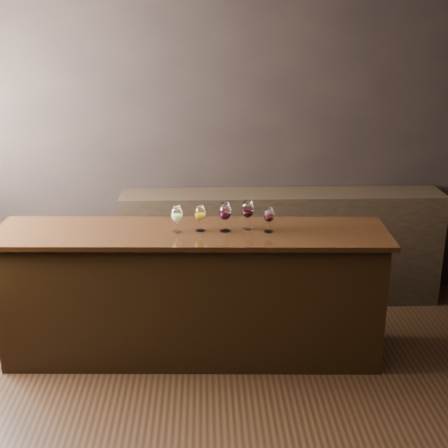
{
  "coord_description": "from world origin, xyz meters",
  "views": [
    {
      "loc": [
        -0.0,
        -3.16,
        2.51
      ],
      "look_at": [
        0.14,
        1.09,
        1.05
      ],
      "focal_mm": 50.0,
      "sensor_mm": 36.0,
      "label": 1
    }
  ],
  "objects_px": {
    "bar_counter": "(192,296)",
    "glass_amber": "(200,214)",
    "glass_red_b": "(248,210)",
    "glass_white": "(177,215)",
    "glass_red_c": "(269,216)",
    "glass_red_a": "(225,212)",
    "back_bar_shelf": "(281,247)"
  },
  "relations": [
    {
      "from": "bar_counter",
      "to": "glass_amber",
      "type": "relative_size",
      "value": 14.73
    },
    {
      "from": "glass_amber",
      "to": "glass_red_b",
      "type": "distance_m",
      "value": 0.35
    },
    {
      "from": "glass_amber",
      "to": "glass_red_b",
      "type": "height_order",
      "value": "glass_red_b"
    },
    {
      "from": "glass_white",
      "to": "glass_red_c",
      "type": "xyz_separation_m",
      "value": [
        0.66,
        -0.02,
        -0.01
      ]
    },
    {
      "from": "glass_amber",
      "to": "glass_red_b",
      "type": "bearing_deg",
      "value": 4.84
    },
    {
      "from": "glass_amber",
      "to": "glass_red_b",
      "type": "xyz_separation_m",
      "value": [
        0.34,
        0.03,
        0.02
      ]
    },
    {
      "from": "glass_red_a",
      "to": "glass_red_c",
      "type": "distance_m",
      "value": 0.31
    },
    {
      "from": "glass_amber",
      "to": "glass_red_a",
      "type": "bearing_deg",
      "value": -4.67
    },
    {
      "from": "back_bar_shelf",
      "to": "glass_red_b",
      "type": "bearing_deg",
      "value": -111.99
    },
    {
      "from": "bar_counter",
      "to": "glass_red_c",
      "type": "distance_m",
      "value": 0.85
    },
    {
      "from": "glass_red_a",
      "to": "glass_red_c",
      "type": "height_order",
      "value": "glass_red_a"
    },
    {
      "from": "glass_amber",
      "to": "glass_red_a",
      "type": "relative_size",
      "value": 0.89
    },
    {
      "from": "glass_white",
      "to": "glass_amber",
      "type": "bearing_deg",
      "value": 7.24
    },
    {
      "from": "glass_red_a",
      "to": "bar_counter",
      "type": "bearing_deg",
      "value": 177.55
    },
    {
      "from": "glass_red_a",
      "to": "glass_red_c",
      "type": "xyz_separation_m",
      "value": [
        0.31,
        -0.02,
        -0.02
      ]
    },
    {
      "from": "bar_counter",
      "to": "glass_red_b",
      "type": "height_order",
      "value": "glass_red_b"
    },
    {
      "from": "glass_red_b",
      "to": "glass_white",
      "type": "bearing_deg",
      "value": -174.38
    },
    {
      "from": "glass_red_a",
      "to": "glass_red_b",
      "type": "height_order",
      "value": "glass_red_b"
    },
    {
      "from": "back_bar_shelf",
      "to": "glass_amber",
      "type": "bearing_deg",
      "value": -127.15
    },
    {
      "from": "glass_amber",
      "to": "glass_red_c",
      "type": "height_order",
      "value": "glass_amber"
    },
    {
      "from": "back_bar_shelf",
      "to": "glass_red_c",
      "type": "relative_size",
      "value": 15.78
    },
    {
      "from": "bar_counter",
      "to": "back_bar_shelf",
      "type": "height_order",
      "value": "back_bar_shelf"
    },
    {
      "from": "glass_white",
      "to": "glass_red_b",
      "type": "xyz_separation_m",
      "value": [
        0.51,
        0.05,
        0.01
      ]
    },
    {
      "from": "bar_counter",
      "to": "glass_amber",
      "type": "bearing_deg",
      "value": 5.66
    },
    {
      "from": "glass_red_b",
      "to": "glass_red_c",
      "type": "bearing_deg",
      "value": -24.02
    },
    {
      "from": "back_bar_shelf",
      "to": "glass_red_a",
      "type": "bearing_deg",
      "value": -119.16
    },
    {
      "from": "back_bar_shelf",
      "to": "glass_white",
      "type": "height_order",
      "value": "glass_white"
    },
    {
      "from": "bar_counter",
      "to": "glass_white",
      "type": "bearing_deg",
      "value": -168.05
    },
    {
      "from": "glass_amber",
      "to": "glass_red_a",
      "type": "distance_m",
      "value": 0.18
    },
    {
      "from": "bar_counter",
      "to": "glass_red_b",
      "type": "xyz_separation_m",
      "value": [
        0.41,
        0.03,
        0.66
      ]
    },
    {
      "from": "glass_white",
      "to": "glass_amber",
      "type": "height_order",
      "value": "glass_white"
    },
    {
      "from": "back_bar_shelf",
      "to": "bar_counter",
      "type": "bearing_deg",
      "value": -129.55
    }
  ]
}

